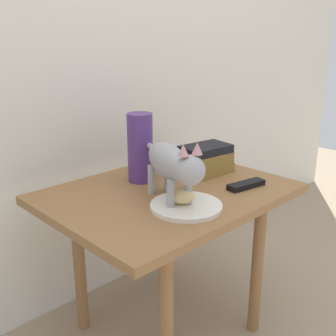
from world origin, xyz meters
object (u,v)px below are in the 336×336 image
(tv_remote, at_px, (246,185))
(book_stack, at_px, (206,159))
(green_vase, at_px, (140,148))
(side_table, at_px, (168,210))
(candle_jar, at_px, (155,162))
(plate, at_px, (186,206))
(cat, at_px, (172,164))
(bread_roll, at_px, (182,196))

(tv_remote, bearing_deg, book_stack, 93.44)
(book_stack, bearing_deg, green_vase, 155.98)
(side_table, bearing_deg, tv_remote, -39.48)
(side_table, distance_m, green_vase, 0.25)
(candle_jar, relative_size, tv_remote, 0.57)
(plate, relative_size, candle_jar, 2.67)
(side_table, relative_size, green_vase, 3.26)
(candle_jar, bearing_deg, book_stack, -48.48)
(green_vase, bearing_deg, side_table, -87.38)
(side_table, relative_size, cat, 1.80)
(bread_roll, distance_m, book_stack, 0.36)
(bread_roll, relative_size, candle_jar, 0.94)
(bread_roll, xyz_separation_m, tv_remote, (0.29, -0.03, -0.03))
(side_table, height_order, green_vase, green_vase)
(side_table, distance_m, tv_remote, 0.29)
(tv_remote, bearing_deg, green_vase, 134.50)
(plate, bearing_deg, book_stack, 31.09)
(cat, xyz_separation_m, tv_remote, (0.29, -0.08, -0.12))
(book_stack, xyz_separation_m, green_vase, (-0.24, 0.11, 0.07))
(green_vase, height_order, tv_remote, green_vase)
(candle_jar, distance_m, tv_remote, 0.38)
(book_stack, bearing_deg, cat, -158.07)
(side_table, xyz_separation_m, candle_jar, (0.10, 0.18, 0.12))
(tv_remote, bearing_deg, side_table, 150.03)
(cat, bearing_deg, side_table, 52.36)
(cat, bearing_deg, candle_jar, 57.67)
(green_vase, xyz_separation_m, candle_jar, (0.11, 0.04, -0.09))
(plate, relative_size, bread_roll, 2.84)
(side_table, height_order, tv_remote, tv_remote)
(tv_remote, bearing_deg, cat, 173.37)
(book_stack, height_order, candle_jar, book_stack)
(bread_roll, bearing_deg, plate, -58.19)
(side_table, height_order, candle_jar, candle_jar)
(cat, distance_m, green_vase, 0.24)
(green_vase, height_order, candle_jar, green_vase)
(plate, height_order, tv_remote, tv_remote)
(tv_remote, bearing_deg, plate, -174.92)
(cat, distance_m, tv_remote, 0.32)
(tv_remote, bearing_deg, candle_jar, 116.86)
(plate, distance_m, cat, 0.14)
(bread_roll, xyz_separation_m, green_vase, (0.07, 0.28, 0.09))
(side_table, height_order, book_stack, book_stack)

